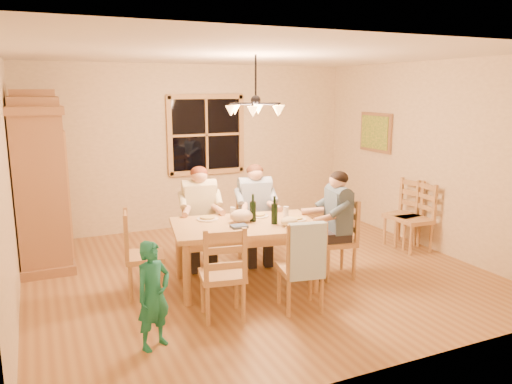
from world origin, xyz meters
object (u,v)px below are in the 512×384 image
armoire (41,185)px  adult_slate_man (337,211)px  dining_table (245,232)px  adult_woman (200,204)px  wine_bottle_b (274,210)px  chandelier (256,108)px  child (153,295)px  chair_spare_back (402,226)px  chair_far_left (201,244)px  chair_near_right (300,282)px  chair_end_left (145,269)px  chair_spare_front (413,230)px  chair_end_right (335,253)px  adult_plaid_man (255,201)px  wine_bottle_a (253,208)px  chair_far_right (255,240)px  chair_near_left (223,289)px

armoire → adult_slate_man: 3.87m
dining_table → adult_woman: bearing=107.9°
wine_bottle_b → chandelier: bearing=92.6°
child → chair_spare_back: bearing=-7.6°
chair_far_left → chair_near_right: size_ratio=1.00×
chair_end_left → chair_spare_front: same height
chair_near_right → chair_end_right: bearing=46.7°
chair_end_left → adult_slate_man: 2.38m
chair_far_left → wine_bottle_b: size_ratio=3.00×
chair_near_right → chair_spare_front: 2.68m
chair_end_left → chair_spare_front: (3.88, 0.01, 0.00)m
adult_slate_man → chair_end_right: bearing=100.0°
adult_woman → adult_plaid_man: same height
chair_spare_front → wine_bottle_a: bearing=98.4°
chair_far_right → chair_spare_back: bearing=-176.6°
chair_near_left → adult_plaid_man: size_ratio=1.13×
chair_near_left → chair_spare_back: (3.29, 1.16, 0.00)m
chair_end_right → child: child is taller
adult_woman → chair_spare_front: 3.13m
dining_table → chair_far_right: 0.92m
adult_slate_man → child: size_ratio=0.87×
adult_slate_man → wine_bottle_a: (-1.01, 0.25, 0.08)m
chandelier → chair_spare_front: (2.45, -0.12, -1.77)m
chair_end_left → chair_spare_front: bearing=100.1°
chandelier → armoire: chandelier is taller
wine_bottle_b → armoire: bearing=140.6°
chair_far_left → dining_table: bearing=117.9°
chandelier → wine_bottle_b: 1.25m
chandelier → chair_end_left: bearing=-174.9°
chair_far_right → adult_plaid_man: adult_plaid_man is taller
chair_far_left → adult_plaid_man: adult_plaid_man is taller
chandelier → armoire: size_ratio=0.33×
child → adult_plaid_man: bearing=16.8°
chair_end_left → wine_bottle_a: wine_bottle_a is taller
chair_spare_front → chair_spare_back: (0.00, 0.25, 0.00)m
chair_near_left → chair_spare_back: size_ratio=1.00×
chair_far_right → chair_end_left: (-1.60, -0.52, 0.00)m
chair_near_left → chair_end_left: bearing=133.3°
dining_table → chair_end_left: bearing=170.0°
dining_table → chair_far_left: chair_far_left is taller
adult_slate_man → wine_bottle_b: adult_slate_man is taller
chair_end_left → wine_bottle_b: bearing=86.3°
adult_woman → wine_bottle_a: (0.40, -0.80, 0.08)m
chandelier → child: size_ratio=0.77×
chair_end_right → adult_plaid_man: (-0.68, 0.92, 0.54)m
chair_end_left → adult_slate_man: adult_slate_man is taller
chandelier → chair_far_left: size_ratio=0.78×
chair_near_left → child: bearing=-148.1°
chair_far_left → wine_bottle_b: bearing=130.3°
chair_far_left → adult_slate_man: 1.84m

